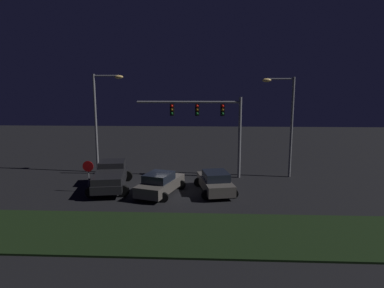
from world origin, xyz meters
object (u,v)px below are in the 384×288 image
stop_sign (88,170)px  street_lamp_left (101,112)px  car_sedan_far (160,184)px  pickup_truck (111,175)px  traffic_signal_gantry (209,117)px  street_lamp_right (286,115)px  car_sedan (215,182)px

stop_sign → street_lamp_left: bearing=97.7°
car_sedan_far → street_lamp_left: (-5.78, 5.83, 4.50)m
pickup_truck → traffic_signal_gantry: traffic_signal_gantry is taller
street_lamp_left → pickup_truck: bearing=-66.4°
traffic_signal_gantry → street_lamp_right: 6.11m
car_sedan_far → stop_sign: stop_sign is taller
traffic_signal_gantry → street_lamp_left: bearing=171.9°
pickup_truck → stop_sign: size_ratio=2.54×
traffic_signal_gantry → pickup_truck: bearing=-154.6°
car_sedan_far → traffic_signal_gantry: size_ratio=0.57×
stop_sign → street_lamp_right: bearing=18.2°
stop_sign → car_sedan: bearing=2.5°
stop_sign → car_sedan_far: bearing=-2.1°
pickup_truck → car_sedan_far: bearing=-117.0°
stop_sign → traffic_signal_gantry: bearing=27.5°
traffic_signal_gantry → street_lamp_right: bearing=3.7°
street_lamp_right → stop_sign: size_ratio=3.61×
car_sedan → car_sedan_far: (-3.76, -0.57, 0.00)m
car_sedan → street_lamp_right: (5.67, 4.36, 4.33)m
street_lamp_left → stop_sign: (0.76, -5.65, -3.68)m
car_sedan → stop_sign: stop_sign is taller
pickup_truck → street_lamp_right: size_ratio=0.70×
car_sedan_far → street_lamp_left: 9.36m
traffic_signal_gantry → street_lamp_right: street_lamp_right is taller
pickup_truck → car_sedan: 7.53m
car_sedan_far → stop_sign: size_ratio=2.12×
pickup_truck → street_lamp_left: (-2.04, 4.66, 4.24)m
traffic_signal_gantry → street_lamp_left: size_ratio=1.00×
pickup_truck → street_lamp_right: street_lamp_right is taller
car_sedan → stop_sign: bearing=81.1°
car_sedan_far → street_lamp_left: size_ratio=0.57×
pickup_truck → street_lamp_left: street_lamp_left is taller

